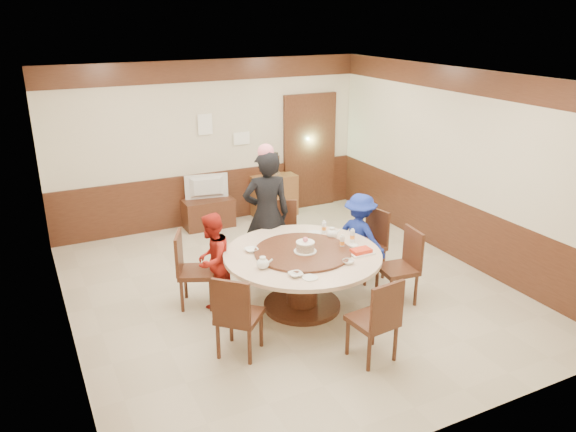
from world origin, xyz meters
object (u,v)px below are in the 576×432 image
tv_stand (208,213)px  television (207,187)px  person_red (212,260)px  person_blue (360,237)px  birthday_cake (305,247)px  side_cabinet (274,196)px  thermos (275,165)px  shrimp_platter (361,252)px  person_standing (267,214)px  banquet_table (302,269)px

tv_stand → television: (-0.00, 0.00, 0.46)m
tv_stand → television: television is taller
person_red → person_blue: person_blue is taller
birthday_cake → side_cabinet: birthday_cake is taller
thermos → television: bearing=-178.7°
birthday_cake → shrimp_platter: 0.69m
birthday_cake → thermos: size_ratio=0.74×
person_standing → side_cabinet: size_ratio=2.25×
person_standing → tv_stand: bearing=-73.9°
television → banquet_table: bearing=102.2°
shrimp_platter → tv_stand: bearing=102.0°
banquet_table → thermos: size_ratio=5.11×
person_red → thermos: person_red is taller
banquet_table → person_red: size_ratio=1.60×
person_blue → thermos: bearing=-23.9°
person_red → side_cabinet: person_red is taller
person_blue → side_cabinet: bearing=-23.3°
person_standing → television: size_ratio=2.44×
side_cabinet → person_standing: bearing=-117.4°
birthday_cake → thermos: thermos is taller
shrimp_platter → banquet_table: bearing=151.5°
banquet_table → person_red: (-0.97, 0.59, 0.08)m
banquet_table → shrimp_platter: 0.76m
banquet_table → person_standing: bearing=89.7°
shrimp_platter → tv_stand: (-0.76, 3.57, -0.53)m
birthday_cake → banquet_table: bearing=111.5°
person_red → television: bearing=-153.9°
tv_stand → side_cabinet: size_ratio=1.06×
banquet_table → shrimp_platter: bearing=-28.5°
banquet_table → person_standing: 1.14m
person_standing → banquet_table: bearing=102.1°
banquet_table → television: (-0.13, 3.23, 0.18)m
television → birthday_cake: bearing=102.5°
person_blue → thermos: (0.06, 2.85, 0.33)m
shrimp_platter → tv_stand: 3.69m
tv_stand → person_red: bearing=-107.5°
person_standing → thermos: bearing=-105.6°
side_cabinet → banquet_table: bearing=-109.3°
tv_stand → television: 0.46m
television → side_cabinet: bearing=-168.8°
person_standing → birthday_cake: person_standing is taller
person_red → side_cabinet: size_ratio=1.52×
birthday_cake → thermos: (1.15, 3.30, 0.09)m
person_blue → television: (-1.24, 2.82, 0.10)m
banquet_table → birthday_cake: size_ratio=6.95×
person_standing → thermos: size_ratio=4.74×
person_red → thermos: size_ratio=3.20×
shrimp_platter → tv_stand: shrimp_platter is taller
person_blue → birthday_cake: 1.21m
thermos → person_standing: bearing=-118.0°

